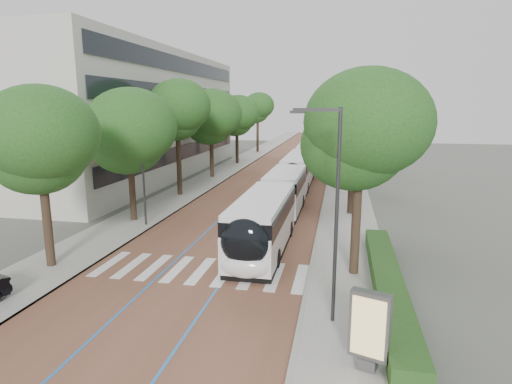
{
  "coord_description": "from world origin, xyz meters",
  "views": [
    {
      "loc": [
        6.87,
        -18.27,
        8.19
      ],
      "look_at": [
        1.32,
        9.47,
        2.4
      ],
      "focal_mm": 30.0,
      "sensor_mm": 36.0,
      "label": 1
    }
  ],
  "objects": [
    {
      "name": "kerb_left",
      "position": [
        -5.6,
        40.0,
        0.06
      ],
      "size": [
        0.2,
        140.0,
        0.14
      ],
      "primitive_type": "cube",
      "color": "gray",
      "rests_on": "ground"
    },
    {
      "name": "lamp_post_left",
      "position": [
        -6.1,
        8.0,
        4.12
      ],
      "size": [
        0.14,
        0.14,
        8.0
      ],
      "primitive_type": "cylinder",
      "color": "#303133",
      "rests_on": "sidewalk_left"
    },
    {
      "name": "streetlight_far",
      "position": [
        6.62,
        22.0,
        4.82
      ],
      "size": [
        1.82,
        0.2,
        8.0
      ],
      "color": "#303133",
      "rests_on": "sidewalk_right"
    },
    {
      "name": "lead_bus",
      "position": [
        2.73,
        8.34,
        1.63
      ],
      "size": [
        2.61,
        18.41,
        3.2
      ],
      "rotation": [
        0.0,
        0.0,
        -0.0
      ],
      "color": "black",
      "rests_on": "ground"
    },
    {
      "name": "ground",
      "position": [
        0.0,
        0.0,
        0.0
      ],
      "size": [
        160.0,
        160.0,
        0.0
      ],
      "primitive_type": "plane",
      "color": "#51544C",
      "rests_on": "ground"
    },
    {
      "name": "streetlight_near",
      "position": [
        6.62,
        -3.0,
        4.82
      ],
      "size": [
        1.82,
        0.2,
        8.0
      ],
      "color": "#303133",
      "rests_on": "sidewalk_right"
    },
    {
      "name": "hedge",
      "position": [
        9.1,
        0.0,
        0.52
      ],
      "size": [
        1.2,
        14.0,
        0.8
      ],
      "primitive_type": "cube",
      "color": "#1B4116",
      "rests_on": "sidewalk_right"
    },
    {
      "name": "lane_line_left",
      "position": [
        -1.6,
        40.0,
        0.02
      ],
      "size": [
        0.12,
        126.0,
        0.01
      ],
      "primitive_type": "cube",
      "color": "#2363B2",
      "rests_on": "road"
    },
    {
      "name": "road",
      "position": [
        0.0,
        40.0,
        0.01
      ],
      "size": [
        11.0,
        140.0,
        0.02
      ],
      "primitive_type": "cube",
      "color": "brown",
      "rests_on": "ground"
    },
    {
      "name": "sidewalk_right",
      "position": [
        7.5,
        40.0,
        0.06
      ],
      "size": [
        4.0,
        140.0,
        0.12
      ],
      "primitive_type": "cube",
      "color": "gray",
      "rests_on": "ground"
    },
    {
      "name": "sidewalk_left",
      "position": [
        -7.5,
        40.0,
        0.06
      ],
      "size": [
        4.0,
        140.0,
        0.12
      ],
      "primitive_type": "cube",
      "color": "gray",
      "rests_on": "ground"
    },
    {
      "name": "zebra_crossing",
      "position": [
        0.2,
        1.0,
        0.03
      ],
      "size": [
        10.55,
        3.6,
        0.01
      ],
      "color": "silver",
      "rests_on": "ground"
    },
    {
      "name": "bus_queued_0",
      "position": [
        2.68,
        24.6,
        1.62
      ],
      "size": [
        2.58,
        12.41,
        3.2
      ],
      "rotation": [
        0.0,
        0.0,
        0.0
      ],
      "color": "silver",
      "rests_on": "ground"
    },
    {
      "name": "bus_queued_1",
      "position": [
        2.65,
        37.62,
        1.62
      ],
      "size": [
        2.81,
        12.45,
        3.2
      ],
      "rotation": [
        0.0,
        0.0,
        0.02
      ],
      "color": "silver",
      "rests_on": "ground"
    },
    {
      "name": "trees_right",
      "position": [
        7.7,
        21.34,
        6.12
      ],
      "size": [
        5.81,
        47.62,
        9.28
      ],
      "color": "black",
      "rests_on": "ground"
    },
    {
      "name": "trees_left",
      "position": [
        -7.5,
        24.12,
        6.64
      ],
      "size": [
        6.46,
        60.32,
        9.84
      ],
      "color": "black",
      "rests_on": "ground"
    },
    {
      "name": "lane_line_right",
      "position": [
        1.6,
        40.0,
        0.02
      ],
      "size": [
        0.12,
        126.0,
        0.01
      ],
      "primitive_type": "cube",
      "color": "#2363B2",
      "rests_on": "road"
    },
    {
      "name": "ad_panel",
      "position": [
        7.93,
        -5.87,
        1.46
      ],
      "size": [
        1.27,
        0.72,
        2.55
      ],
      "rotation": [
        0.0,
        0.0,
        -0.34
      ],
      "color": "#59595B",
      "rests_on": "sidewalk_right"
    },
    {
      "name": "office_building",
      "position": [
        -19.47,
        28.0,
        7.0
      ],
      "size": [
        18.11,
        40.0,
        14.0
      ],
      "color": "#9C9B90",
      "rests_on": "ground"
    },
    {
      "name": "kerb_right",
      "position": [
        5.6,
        40.0,
        0.06
      ],
      "size": [
        0.2,
        140.0,
        0.14
      ],
      "primitive_type": "cube",
      "color": "gray",
      "rests_on": "ground"
    }
  ]
}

